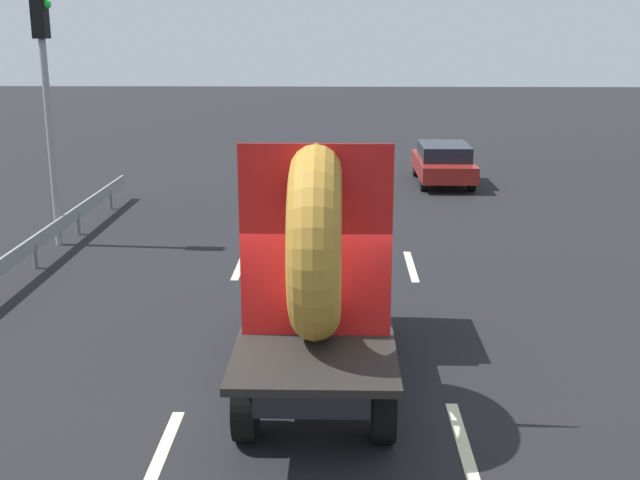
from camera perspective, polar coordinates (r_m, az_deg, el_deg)
name	(u,v)px	position (r m, az deg, el deg)	size (l,w,h in m)	color
ground_plane	(307,403)	(11.21, -0.93, -11.50)	(120.00, 120.00, 0.00)	black
flatbed_truck	(319,257)	(11.71, -0.06, -1.23)	(2.02, 5.48, 3.62)	black
distant_sedan	(443,162)	(26.66, 8.74, 5.47)	(1.72, 4.00, 1.31)	black
traffic_light	(46,86)	(19.37, -18.84, 10.26)	(0.42, 0.36, 5.63)	gray
guardrail	(57,228)	(19.34, -18.13, 0.81)	(0.10, 11.51, 0.71)	gray
lane_dash_left_near	(157,464)	(10.01, -11.47, -15.27)	(2.61, 0.16, 0.01)	beige
lane_dash_left_far	(242,261)	(17.73, -5.53, -1.49)	(2.78, 0.16, 0.01)	beige
lane_dash_right_near	(465,451)	(10.23, 10.25, -14.49)	(2.53, 0.16, 0.01)	beige
lane_dash_right_far	(411,266)	(17.39, 6.47, -1.85)	(2.27, 0.16, 0.01)	beige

